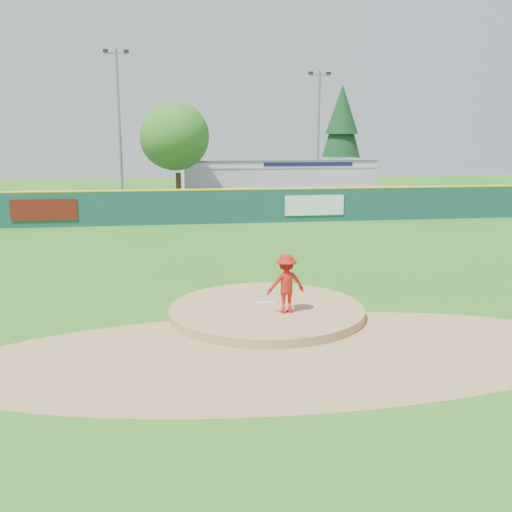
{
  "coord_description": "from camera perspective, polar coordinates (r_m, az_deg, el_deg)",
  "views": [
    {
      "loc": [
        -2.6,
        -15.25,
        4.88
      ],
      "look_at": [
        0.0,
        2.0,
        1.3
      ],
      "focal_mm": 40.0,
      "sensor_mm": 36.0,
      "label": 1
    }
  ],
  "objects": [
    {
      "name": "outfield_fence",
      "position": [
        33.57,
        -4.09,
        5.08
      ],
      "size": [
        40.0,
        0.14,
        2.07
      ],
      "color": "#14423E",
      "rests_on": "ground"
    },
    {
      "name": "light_pole_left",
      "position": [
        42.4,
        -13.51,
        12.86
      ],
      "size": [
        1.75,
        0.25,
        11.0
      ],
      "color": "gray",
      "rests_on": "ground"
    },
    {
      "name": "light_pole_right",
      "position": [
        45.75,
        6.26,
        12.35
      ],
      "size": [
        1.75,
        0.25,
        10.0
      ],
      "color": "gray",
      "rests_on": "ground"
    },
    {
      "name": "pool_building_grp",
      "position": [
        48.13,
        1.76,
        7.75
      ],
      "size": [
        15.2,
        8.2,
        3.31
      ],
      "color": "silver",
      "rests_on": "ground"
    },
    {
      "name": "deciduous_tree",
      "position": [
        40.26,
        -7.86,
        11.02
      ],
      "size": [
        5.6,
        5.6,
        7.36
      ],
      "color": "#382314",
      "rests_on": "ground"
    },
    {
      "name": "pitchers_mound",
      "position": [
        16.22,
        1.06,
        -5.91
      ],
      "size": [
        5.5,
        5.5,
        0.5
      ],
      "primitive_type": "cylinder",
      "color": "#9E774C",
      "rests_on": "ground"
    },
    {
      "name": "fence_banners",
      "position": [
        33.4,
        -7.23,
        4.83
      ],
      "size": [
        19.18,
        0.04,
        1.2
      ],
      "color": "#5D160D",
      "rests_on": "ground"
    },
    {
      "name": "ground",
      "position": [
        16.22,
        1.06,
        -5.91
      ],
      "size": [
        120.0,
        120.0,
        0.0
      ],
      "primitive_type": "plane",
      "color": "#286B19",
      "rests_on": "ground"
    },
    {
      "name": "pitching_rubber",
      "position": [
        16.43,
        0.89,
        -4.7
      ],
      "size": [
        0.6,
        0.15,
        0.04
      ],
      "primitive_type": "cube",
      "color": "white",
      "rests_on": "pitchers_mound"
    },
    {
      "name": "parking_lot",
      "position": [
        42.61,
        -5.04,
        4.98
      ],
      "size": [
        44.0,
        16.0,
        0.02
      ],
      "primitive_type": "cube",
      "color": "#38383A",
      "rests_on": "ground"
    },
    {
      "name": "van",
      "position": [
        41.39,
        -9.35,
        5.63
      ],
      "size": [
        4.88,
        2.35,
        1.34
      ],
      "primitive_type": "imported",
      "rotation": [
        0.0,
        0.0,
        1.6
      ],
      "color": "silver",
      "rests_on": "parking_lot"
    },
    {
      "name": "pitcher",
      "position": [
        15.43,
        3.02,
        -2.76
      ],
      "size": [
        1.11,
        0.73,
        1.61
      ],
      "primitive_type": "imported",
      "rotation": [
        0.0,
        0.0,
        3.28
      ],
      "color": "#AD1A0E",
      "rests_on": "pitchers_mound"
    },
    {
      "name": "infield_dirt_arc",
      "position": [
        13.44,
        3.23,
        -9.69
      ],
      "size": [
        15.4,
        15.4,
        0.01
      ],
      "primitive_type": "cylinder",
      "color": "#9E774C",
      "rests_on": "ground"
    },
    {
      "name": "conifer_tree",
      "position": [
        53.58,
        8.55,
        12.17
      ],
      "size": [
        4.4,
        4.4,
        9.5
      ],
      "color": "#382314",
      "rests_on": "ground"
    }
  ]
}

